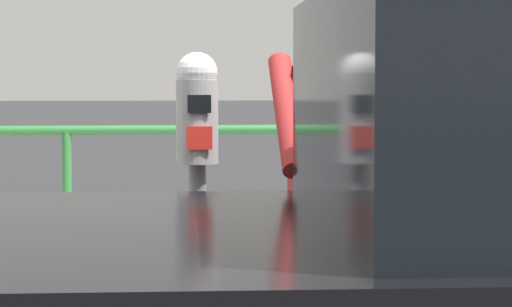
% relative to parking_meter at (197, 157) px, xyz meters
% --- Properties ---
extents(parking_meter, '(0.17, 0.18, 1.48)m').
position_rel_parking_meter_xyz_m(parking_meter, '(0.00, 0.00, 0.00)').
color(parking_meter, slate).
rests_on(parking_meter, sidewalk_curb).
extents(pedestrian_at_meter, '(0.60, 0.54, 1.64)m').
position_rel_parking_meter_xyz_m(pedestrian_at_meter, '(0.58, -0.04, -0.13)').
color(pedestrian_at_meter, slate).
rests_on(pedestrian_at_meter, sidewalk_curb).
extents(background_railing, '(24.06, 0.06, 1.08)m').
position_rel_parking_meter_xyz_m(background_railing, '(0.19, 2.71, -0.30)').
color(background_railing, '#2D7A38').
rests_on(background_railing, sidewalk_curb).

